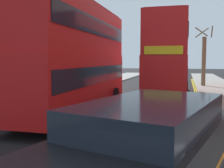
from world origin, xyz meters
name	(u,v)px	position (x,y,z in m)	size (l,w,h in m)	color
sidewalk_left	(30,101)	(-6.50, 16.00, 0.07)	(4.00, 80.00, 0.14)	#9E9991
kerb_line_outer	(206,117)	(4.40, 14.00, 0.00)	(0.10, 56.00, 0.01)	yellow
kerb_line_inner	(202,117)	(4.24, 14.00, 0.00)	(0.10, 56.00, 0.01)	yellow
double_decker_bus_away	(76,55)	(-2.06, 13.36, 3.03)	(2.89, 10.84, 5.64)	red
double_decker_bus_oncoming	(169,56)	(2.23, 20.12, 3.03)	(2.83, 10.82, 5.64)	red
taxi_minivan	(145,168)	(2.81, 4.54, 1.07)	(3.07, 5.13, 2.12)	black
street_tree_mid	(204,59)	(5.19, 29.75, 2.86)	(1.75, 1.92, 6.02)	#6B6047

